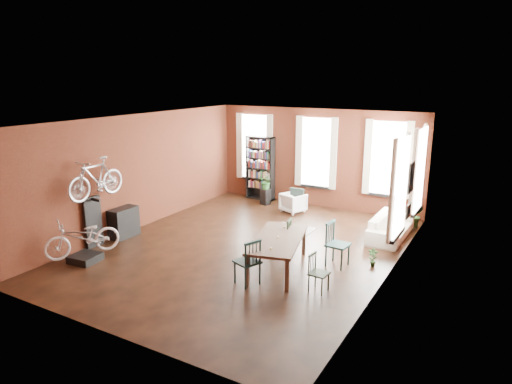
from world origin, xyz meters
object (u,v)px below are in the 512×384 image
Objects in this scene: dining_chair_d at (338,245)px; dining_chair_c at (319,273)px; white_armchair at (293,202)px; bookshelf at (260,168)px; dining_table at (278,254)px; dining_chair_b at (281,237)px; bicycle_floor at (81,220)px; dining_chair_a at (247,261)px; bike_trainer at (85,258)px; cream_sofa at (391,223)px; console_table at (124,222)px; plant_stand at (265,197)px.

dining_chair_c is at bearing -170.17° from dining_chair_d.
white_armchair is at bearing 35.00° from dining_chair_c.
bookshelf reaches higher than dining_chair_d.
dining_table is 2.35× the size of dining_chair_b.
bookshelf is at bearing -157.92° from dining_chair_b.
dining_chair_a is at bearing 38.15° from bicycle_floor.
white_armchair is (-1.31, 3.45, -0.13)m from dining_chair_b.
dining_chair_a is at bearing 12.84° from bike_trainer.
bicycle_floor reaches higher than dining_chair_d.
dining_chair_b is at bearing 59.47° from bicycle_floor.
cream_sofa is at bearing 178.82° from dining_chair_a.
bookshelf is 2.75× the size of console_table.
dining_chair_d is 4.29m from white_armchair.
bookshelf is (-3.06, 6.02, 0.61)m from dining_chair_a.
white_armchair is at bearing 75.58° from cream_sofa.
dining_chair_d is (1.08, 0.85, 0.14)m from dining_table.
bookshelf reaches higher than white_armchair.
bicycle_floor is at bearing 108.66° from dining_chair_c.
dining_table is 2.80× the size of dining_chair_c.
white_armchair is at bearing -171.91° from dining_chair_b.
dining_chair_c is 1.30× the size of bike_trainer.
console_table is at bearing 119.33° from cream_sofa.
plant_stand is at bearing -132.43° from dining_chair_a.
bike_trainer is (-4.10, -1.84, -0.28)m from dining_table.
cream_sofa reaches higher than console_table.
dining_chair_b reaches higher than white_armchair.
bicycle_floor reaches higher than white_armchair.
dining_chair_b reaches higher than plant_stand.
bookshelf is (-4.36, 4.20, 0.59)m from dining_chair_d.
white_armchair is 3.37m from cream_sofa.
dining_table is 3.64× the size of bike_trainer.
dining_table is 0.99m from dining_chair_a.
dining_table is 2.13× the size of dining_chair_d.
bookshelf is at bearing 132.82° from plant_stand.
console_table is (-4.34, 0.82, -0.09)m from dining_chair_a.
bicycle_floor is (-0.80, -6.93, -0.08)m from bookshelf.
dining_chair_b is 5.28m from bookshelf.
cream_sofa is at bearing -8.13° from dining_chair_d.
bike_trainer is at bearing -74.85° from console_table.
white_armchair is at bearing 55.68° from console_table.
dining_chair_b is at bearing -55.23° from bookshelf.
dining_chair_a is 4.00m from bike_trainer.
dining_chair_a is 1.65× the size of bike_trainer.
bicycle_floor is at bearing 132.32° from cream_sofa.
white_armchair is (1.68, -0.86, -0.76)m from bookshelf.
plant_stand is at bearing 107.12° from dining_table.
bookshelf is at bearing 83.22° from bike_trainer.
bicycle_floor is (-5.16, -2.73, 0.51)m from dining_chair_d.
cream_sofa is at bearing -18.95° from bookshelf.
dining_chair_c is 3.93m from cream_sofa.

